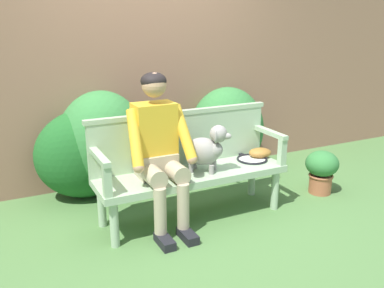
% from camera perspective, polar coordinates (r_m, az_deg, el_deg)
% --- Properties ---
extents(ground_plane, '(40.00, 40.00, 0.00)m').
position_cam_1_polar(ground_plane, '(3.85, 0.00, -9.81)').
color(ground_plane, '#4C753D').
extents(brick_garden_fence, '(8.00, 0.30, 2.17)m').
position_cam_1_polar(brick_garden_fence, '(4.66, -7.04, 8.79)').
color(brick_garden_fence, '#936651').
rests_on(brick_garden_fence, ground).
extents(hedge_bush_mid_left, '(0.88, 0.88, 1.04)m').
position_cam_1_polar(hedge_bush_mid_left, '(4.29, -11.99, 0.15)').
color(hedge_bush_mid_left, '#337538').
rests_on(hedge_bush_mid_left, ground).
extents(hedge_bush_far_right, '(0.87, 0.76, 0.98)m').
position_cam_1_polar(hedge_bush_far_right, '(4.84, 4.74, 1.94)').
color(hedge_bush_far_right, '#337538').
rests_on(hedge_bush_far_right, ground).
extents(hedge_bush_mid_right, '(0.99, 0.65, 0.88)m').
position_cam_1_polar(hedge_bush_mid_right, '(4.25, -14.10, -1.26)').
color(hedge_bush_mid_right, '#1E5B23').
rests_on(hedge_bush_mid_right, ground).
extents(garden_bench, '(1.69, 0.50, 0.43)m').
position_cam_1_polar(garden_bench, '(3.69, 0.00, -4.58)').
color(garden_bench, '#9EB793').
rests_on(garden_bench, ground).
extents(bench_backrest, '(1.73, 0.06, 0.50)m').
position_cam_1_polar(bench_backrest, '(3.78, -1.47, 0.91)').
color(bench_backrest, '#9EB793').
rests_on(bench_backrest, garden_bench).
extents(bench_armrest_left_end, '(0.06, 0.50, 0.28)m').
position_cam_1_polar(bench_armrest_left_end, '(3.27, -12.05, -3.02)').
color(bench_armrest_left_end, '#9EB793').
rests_on(bench_armrest_left_end, garden_bench).
extents(bench_armrest_right_end, '(0.06, 0.50, 0.28)m').
position_cam_1_polar(bench_armrest_right_end, '(3.95, 11.08, 0.49)').
color(bench_armrest_right_end, '#9EB793').
rests_on(bench_armrest_right_end, garden_bench).
extents(person_seated, '(0.56, 0.65, 1.30)m').
position_cam_1_polar(person_seated, '(3.45, -4.56, -0.32)').
color(person_seated, black).
rests_on(person_seated, ground).
extents(dog_on_bench, '(0.38, 0.36, 0.42)m').
position_cam_1_polar(dog_on_bench, '(3.61, 2.02, -0.58)').
color(dog_on_bench, gray).
rests_on(dog_on_bench, garden_bench).
extents(tennis_racket, '(0.32, 0.58, 0.03)m').
position_cam_1_polar(tennis_racket, '(4.02, 7.86, -1.93)').
color(tennis_racket, black).
rests_on(tennis_racket, garden_bench).
extents(baseball_glove, '(0.25, 0.21, 0.09)m').
position_cam_1_polar(baseball_glove, '(4.08, 9.19, -1.17)').
color(baseball_glove, '#9E6B2D').
rests_on(baseball_glove, garden_bench).
extents(potted_plant, '(0.33, 0.33, 0.44)m').
position_cam_1_polar(potted_plant, '(4.45, 17.12, -3.25)').
color(potted_plant, '#A85B3D').
rests_on(potted_plant, ground).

